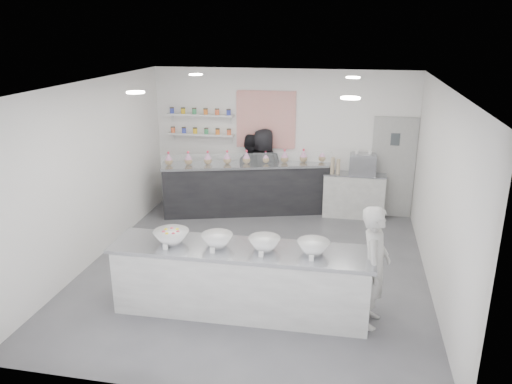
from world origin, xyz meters
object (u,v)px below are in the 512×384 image
(staff_left, at_px, (250,172))
(woman_prep, at_px, (374,267))
(back_bar, at_px, (247,188))
(staff_right, at_px, (263,170))
(prep_counter, at_px, (241,280))
(espresso_machine, at_px, (363,164))
(espresso_ledge, at_px, (354,195))

(staff_left, bearing_deg, woman_prep, 121.74)
(back_bar, distance_m, staff_right, 0.53)
(prep_counter, distance_m, espresso_machine, 4.40)
(staff_right, bearing_deg, espresso_ledge, -178.59)
(back_bar, xyz_separation_m, woman_prep, (2.52, -3.78, 0.29))
(prep_counter, relative_size, woman_prep, 2.13)
(back_bar, height_order, staff_right, staff_right)
(prep_counter, distance_m, espresso_ledge, 4.30)
(espresso_ledge, distance_m, staff_right, 1.97)
(back_bar, xyz_separation_m, espresso_ledge, (2.23, 0.20, -0.08))
(espresso_ledge, height_order, staff_left, staff_left)
(staff_left, bearing_deg, prep_counter, 100.03)
(espresso_machine, relative_size, staff_left, 0.32)
(espresso_machine, bearing_deg, prep_counter, -111.96)
(woman_prep, bearing_deg, espresso_ledge, 11.94)
(staff_left, bearing_deg, staff_right, -179.99)
(back_bar, relative_size, staff_left, 2.12)
(back_bar, relative_size, espresso_ledge, 2.79)
(woman_prep, xyz_separation_m, staff_left, (-2.49, 4.03, -0.00))
(espresso_machine, distance_m, staff_right, 2.08)
(staff_left, bearing_deg, espresso_ledge, 178.70)
(espresso_machine, bearing_deg, espresso_ledge, 180.00)
(prep_counter, xyz_separation_m, woman_prep, (1.77, 0.05, 0.35))
(back_bar, bearing_deg, espresso_ledge, -11.19)
(prep_counter, bearing_deg, espresso_machine, 67.04)
(espresso_ledge, relative_size, woman_prep, 0.76)
(back_bar, bearing_deg, staff_left, 68.07)
(prep_counter, xyz_separation_m, back_bar, (-0.75, 3.83, 0.06))
(back_bar, relative_size, woman_prep, 2.11)
(back_bar, distance_m, espresso_machine, 2.45)
(prep_counter, xyz_separation_m, staff_right, (-0.43, 4.08, 0.41))
(woman_prep, height_order, staff_right, staff_right)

